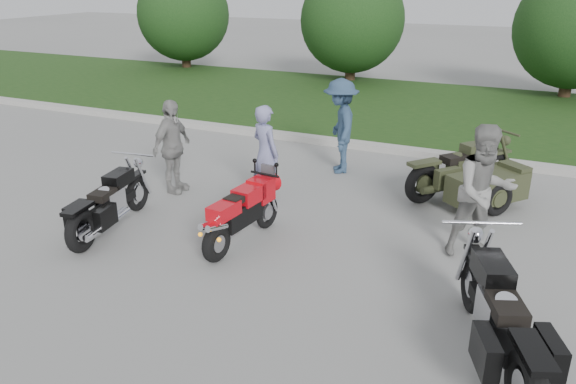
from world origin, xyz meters
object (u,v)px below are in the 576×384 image
at_px(sportbike_red, 241,212).
at_px(person_stripe, 266,153).
at_px(cruiser_sidecar, 474,180).
at_px(person_back, 172,147).
at_px(cruiser_left, 108,206).
at_px(cruiser_right, 501,324).
at_px(person_denim, 340,126).
at_px(person_grey, 484,192).

relative_size(sportbike_red, person_stripe, 1.09).
bearing_deg(cruiser_sidecar, person_stripe, -120.75).
distance_m(sportbike_red, cruiser_sidecar, 4.15).
bearing_deg(person_back, cruiser_left, -176.06).
distance_m(cruiser_right, person_back, 6.42).
relative_size(cruiser_left, person_back, 1.29).
height_order(sportbike_red, person_back, person_back).
bearing_deg(person_stripe, cruiser_sidecar, -132.45).
distance_m(person_denim, person_back, 3.28).
bearing_deg(cruiser_left, cruiser_sidecar, 26.32).
bearing_deg(cruiser_left, person_denim, 52.70).
bearing_deg(cruiser_left, cruiser_right, -17.38).
xyz_separation_m(cruiser_left, person_denim, (2.23, 4.14, 0.50)).
bearing_deg(sportbike_red, cruiser_sidecar, 52.66).
relative_size(cruiser_left, cruiser_sidecar, 0.98).
bearing_deg(cruiser_sidecar, person_denim, -155.32).
bearing_deg(cruiser_right, cruiser_left, 149.76).
xyz_separation_m(cruiser_right, person_grey, (-0.50, 2.45, 0.45)).
relative_size(cruiser_sidecar, person_denim, 1.20).
bearing_deg(cruiser_right, person_denim, 103.17).
bearing_deg(person_back, sportbike_red, -121.60).
bearing_deg(cruiser_left, person_grey, 8.07).
bearing_deg(person_grey, cruiser_left, 163.28).
relative_size(cruiser_sidecar, person_back, 1.31).
bearing_deg(person_stripe, person_denim, -82.12).
bearing_deg(cruiser_sidecar, cruiser_left, -106.02).
bearing_deg(person_stripe, person_back, 39.95).
xyz_separation_m(person_stripe, person_grey, (3.66, -0.62, 0.10)).
xyz_separation_m(cruiser_left, person_grey, (5.22, 1.60, 0.51)).
distance_m(person_stripe, person_denim, 2.04).
distance_m(sportbike_red, person_back, 2.58).
relative_size(sportbike_red, cruiser_right, 0.76).
relative_size(sportbike_red, person_grey, 0.97).
bearing_deg(person_stripe, cruiser_left, 81.79).
distance_m(cruiser_right, person_stripe, 5.18).
bearing_deg(cruiser_right, person_stripe, 121.76).
bearing_deg(person_denim, person_back, -70.97).
bearing_deg(sportbike_red, person_denim, 93.39).
bearing_deg(person_back, person_grey, -91.68).
bearing_deg(person_grey, sportbike_red, 165.99).
height_order(cruiser_right, person_denim, person_denim).
relative_size(sportbike_red, person_denim, 0.98).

